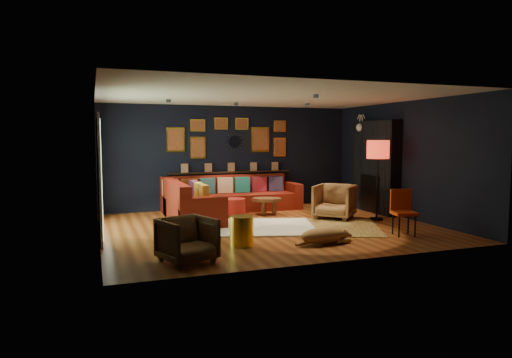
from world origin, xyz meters
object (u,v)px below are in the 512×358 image
object	(u,v)px
armchair_right	(334,200)
dog	(324,232)
floor_lamp	(378,153)
armchair_left	(187,238)
gold_stool	(242,231)
pouf	(233,207)
orange_chair	(403,208)
coffee_table	(267,201)
sectional	(217,201)

from	to	relation	value
armchair_right	dog	xyz separation A→B (m)	(-1.39, -2.10, -0.22)
floor_lamp	armchair_left	bearing A→B (deg)	-156.40
armchair_left	floor_lamp	bearing A→B (deg)	3.96
gold_stool	floor_lamp	bearing A→B (deg)	20.11
pouf	orange_chair	bearing A→B (deg)	-52.41
dog	armchair_left	bearing A→B (deg)	-176.76
dog	gold_stool	bearing A→B (deg)	160.02
pouf	armchair_left	world-z (taller)	armchair_left
orange_chair	coffee_table	bearing A→B (deg)	132.83
armchair_left	orange_chair	world-z (taller)	orange_chair
armchair_right	orange_chair	bearing A→B (deg)	-35.94
coffee_table	gold_stool	distance (m)	3.12
coffee_table	orange_chair	world-z (taller)	orange_chair
gold_stool	orange_chair	distance (m)	3.08
sectional	pouf	size ratio (longest dim) A/B	6.03
gold_stool	dog	bearing A→B (deg)	-14.81
pouf	sectional	bearing A→B (deg)	134.73
armchair_left	sectional	bearing A→B (deg)	49.59
armchair_left	dog	distance (m)	2.42
sectional	orange_chair	size ratio (longest dim) A/B	4.04
sectional	pouf	bearing A→B (deg)	-45.27
pouf	floor_lamp	bearing A→B (deg)	-28.89
gold_stool	floor_lamp	size ratio (longest dim) A/B	0.29
sectional	gold_stool	distance (m)	3.18
armchair_left	orange_chair	xyz separation A→B (m)	(4.11, 0.51, 0.14)
armchair_right	orange_chair	distance (m)	1.97
orange_chair	armchair_left	bearing A→B (deg)	-158.03
dog	armchair_right	bearing A→B (deg)	51.30
pouf	orange_chair	xyz separation A→B (m)	(2.34, -3.04, 0.28)
coffee_table	pouf	xyz separation A→B (m)	(-0.78, 0.11, -0.10)
armchair_left	armchair_right	distance (m)	4.51
floor_lamp	orange_chair	bearing A→B (deg)	-107.46
armchair_right	gold_stool	bearing A→B (deg)	-103.02
sectional	orange_chair	distance (m)	4.27
orange_chair	floor_lamp	size ratio (longest dim) A/B	0.49
armchair_left	orange_chair	size ratio (longest dim) A/B	0.85
armchair_left	orange_chair	bearing A→B (deg)	-12.56
coffee_table	dog	bearing A→B (deg)	-93.00
coffee_table	floor_lamp	distance (m)	2.74
dog	pouf	bearing A→B (deg)	95.86
pouf	armchair_right	world-z (taller)	armchair_right
pouf	floor_lamp	size ratio (longest dim) A/B	0.32
armchair_right	dog	size ratio (longest dim) A/B	0.71
sectional	coffee_table	bearing A→B (deg)	-20.82
floor_lamp	sectional	bearing A→B (deg)	149.17
coffee_table	pouf	world-z (taller)	pouf
floor_lamp	gold_stool	bearing A→B (deg)	-159.89
sectional	armchair_right	xyz separation A→B (m)	(2.32, -1.41, 0.10)
armchair_left	floor_lamp	world-z (taller)	floor_lamp
pouf	gold_stool	distance (m)	2.93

